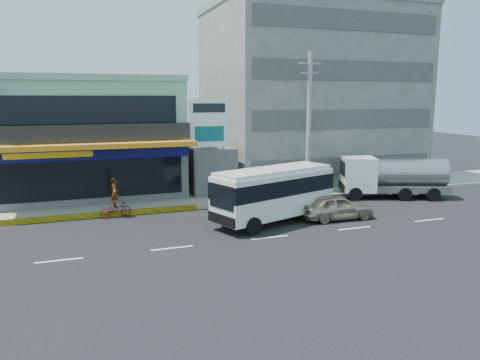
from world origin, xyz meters
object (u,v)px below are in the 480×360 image
object	(u,v)px
satellite_dish	(209,146)
billboard	(209,129)
minibus	(274,190)
concrete_building	(309,97)
utility_pole_near	(309,125)
shop_building	(89,140)
tanker_truck	(390,176)
motorcycle_rider	(115,204)
sedan	(336,207)

from	to	relation	value
satellite_dish	billboard	world-z (taller)	billboard
satellite_dish	minibus	world-z (taller)	satellite_dish
concrete_building	utility_pole_near	size ratio (longest dim) A/B	1.60
shop_building	tanker_truck	size ratio (longest dim) A/B	1.64
minibus	tanker_truck	size ratio (longest dim) A/B	1.03
concrete_building	minibus	distance (m)	15.97
utility_pole_near	tanker_truck	distance (m)	6.92
shop_building	tanker_truck	distance (m)	21.44
concrete_building	tanker_truck	size ratio (longest dim) A/B	2.12
concrete_building	billboard	size ratio (longest dim) A/B	2.32
shop_building	satellite_dish	world-z (taller)	shop_building
concrete_building	satellite_dish	world-z (taller)	concrete_building
tanker_truck	motorcycle_rider	xyz separation A→B (m)	(-18.68, 0.92, -0.77)
shop_building	tanker_truck	xyz separation A→B (m)	(19.71, -8.06, -2.46)
concrete_building	utility_pole_near	xyz separation A→B (m)	(-4.00, -7.60, -1.85)
shop_building	concrete_building	world-z (taller)	concrete_building
minibus	tanker_truck	world-z (taller)	minibus
utility_pole_near	concrete_building	bearing A→B (deg)	62.24
satellite_dish	billboard	bearing A→B (deg)	-105.52
shop_building	sedan	size ratio (longest dim) A/B	2.85
shop_building	tanker_truck	bearing A→B (deg)	-22.25
billboard	tanker_truck	xyz separation A→B (m)	(12.21, -3.32, -3.39)
concrete_building	utility_pole_near	distance (m)	8.79
tanker_truck	motorcycle_rider	distance (m)	18.72
billboard	tanker_truck	distance (m)	13.10
tanker_truck	utility_pole_near	bearing A→B (deg)	165.10
motorcycle_rider	tanker_truck	bearing A→B (deg)	-2.82
shop_building	motorcycle_rider	bearing A→B (deg)	-81.80
minibus	billboard	bearing A→B (deg)	105.66
billboard	utility_pole_near	world-z (taller)	utility_pole_near
concrete_building	satellite_dish	xyz separation A→B (m)	(-10.00, -4.00, -3.42)
shop_building	motorcycle_rider	size ratio (longest dim) A/B	5.28
shop_building	billboard	xyz separation A→B (m)	(7.50, -4.75, 0.93)
concrete_building	billboard	world-z (taller)	concrete_building
sedan	motorcycle_rider	bearing A→B (deg)	69.40
motorcycle_rider	minibus	bearing A→B (deg)	-26.74
utility_pole_near	tanker_truck	world-z (taller)	utility_pole_near
utility_pole_near	motorcycle_rider	distance (m)	13.70
billboard	utility_pole_near	size ratio (longest dim) A/B	0.69
shop_building	billboard	size ratio (longest dim) A/B	1.80
billboard	minibus	distance (m)	7.51
concrete_building	tanker_truck	bearing A→B (deg)	-79.39
shop_building	satellite_dish	bearing A→B (deg)	-20.21
concrete_building	sedan	bearing A→B (deg)	-110.83
satellite_dish	utility_pole_near	world-z (taller)	utility_pole_near
minibus	satellite_dish	bearing A→B (deg)	99.13
concrete_building	satellite_dish	size ratio (longest dim) A/B	10.67
shop_building	billboard	bearing A→B (deg)	-32.32
satellite_dish	motorcycle_rider	xyz separation A→B (m)	(-6.97, -4.20, -2.80)
concrete_building	satellite_dish	bearing A→B (deg)	-158.20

